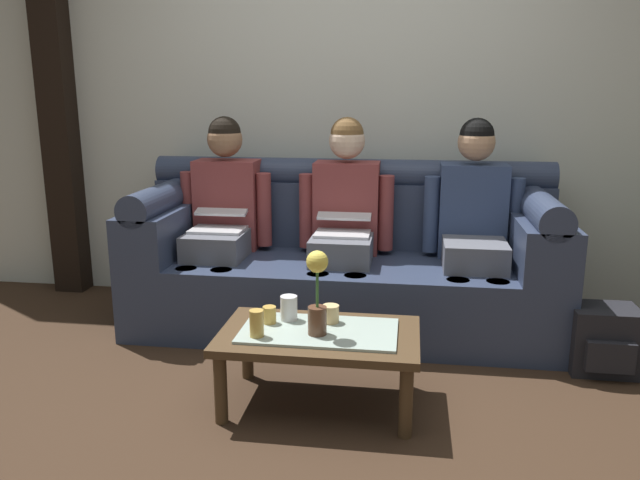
# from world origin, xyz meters

# --- Properties ---
(ground_plane) EXTENTS (14.00, 14.00, 0.00)m
(ground_plane) POSITION_xyz_m (0.00, 0.00, 0.00)
(ground_plane) COLOR #382619
(back_wall_patterned) EXTENTS (6.00, 0.12, 2.90)m
(back_wall_patterned) POSITION_xyz_m (0.00, 1.70, 1.45)
(back_wall_patterned) COLOR silver
(back_wall_patterned) RESTS_ON ground_plane
(timber_pillar) EXTENTS (0.20, 0.20, 2.90)m
(timber_pillar) POSITION_xyz_m (-1.96, 1.58, 1.45)
(timber_pillar) COLOR black
(timber_pillar) RESTS_ON ground_plane
(couch) EXTENTS (2.43, 0.88, 0.96)m
(couch) POSITION_xyz_m (-0.00, 1.17, 0.37)
(couch) COLOR #2D3851
(couch) RESTS_ON ground_plane
(person_left) EXTENTS (0.56, 0.67, 1.22)m
(person_left) POSITION_xyz_m (-0.73, 1.17, 0.66)
(person_left) COLOR #595B66
(person_left) RESTS_ON ground_plane
(person_middle) EXTENTS (0.56, 0.67, 1.22)m
(person_middle) POSITION_xyz_m (0.00, 1.17, 0.66)
(person_middle) COLOR #595B66
(person_middle) RESTS_ON ground_plane
(person_right) EXTENTS (0.56, 0.67, 1.22)m
(person_right) POSITION_xyz_m (0.73, 1.17, 0.66)
(person_right) COLOR #595B66
(person_right) RESTS_ON ground_plane
(coffee_table) EXTENTS (0.87, 0.53, 0.35)m
(coffee_table) POSITION_xyz_m (0.00, 0.16, 0.30)
(coffee_table) COLOR #47331E
(coffee_table) RESTS_ON ground_plane
(flower_vase) EXTENTS (0.09, 0.09, 0.37)m
(flower_vase) POSITION_xyz_m (-0.00, 0.10, 0.55)
(flower_vase) COLOR brown
(flower_vase) RESTS_ON coffee_table
(cup_near_left) EXTENTS (0.06, 0.06, 0.08)m
(cup_near_left) POSITION_xyz_m (-0.23, 0.20, 0.39)
(cup_near_left) COLOR gold
(cup_near_left) RESTS_ON coffee_table
(cup_near_right) EXTENTS (0.08, 0.08, 0.08)m
(cup_near_right) POSITION_xyz_m (0.04, 0.25, 0.39)
(cup_near_right) COLOR #DBB77A
(cup_near_right) RESTS_ON coffee_table
(cup_far_center) EXTENTS (0.06, 0.06, 0.12)m
(cup_far_center) POSITION_xyz_m (-0.25, 0.04, 0.41)
(cup_far_center) COLOR gold
(cup_far_center) RESTS_ON coffee_table
(cup_far_left) EXTENTS (0.08, 0.08, 0.11)m
(cup_far_left) POSITION_xyz_m (-0.15, 0.26, 0.41)
(cup_far_left) COLOR silver
(cup_far_left) RESTS_ON coffee_table
(backpack_right) EXTENTS (0.32, 0.29, 0.33)m
(backpack_right) POSITION_xyz_m (1.34, 0.70, 0.16)
(backpack_right) COLOR black
(backpack_right) RESTS_ON ground_plane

